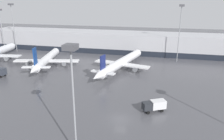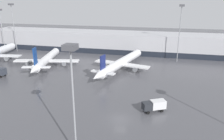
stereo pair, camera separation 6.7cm
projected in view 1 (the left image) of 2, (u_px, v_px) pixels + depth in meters
The scene contains 9 objects.
ground_plane at pixel (120, 119), 45.35m from camera, with size 320.00×320.00×0.00m, color #4C4C51.
terminal_building at pixel (148, 43), 101.13m from camera, with size 160.00×27.64×9.00m.
parked_jet_0 at pixel (122, 63), 76.80m from camera, with size 20.33×37.98×8.24m.
parked_jet_3 at pixel (46, 60), 80.56m from camera, with size 23.94×32.01×9.35m.
service_truck_1 at pixel (154, 105), 48.20m from camera, with size 5.45×4.12×2.53m.
apron_light_mast_0 at pixel (0, 19), 100.12m from camera, with size 1.80×1.80×19.75m.
apron_light_mast_2 at pixel (12, 15), 100.40m from camera, with size 1.80×1.80×22.12m.
apron_light_mast_3 at pixel (72, 71), 30.74m from camera, with size 1.80×1.80×17.97m.
apron_light_mast_4 at pixel (181, 18), 82.62m from camera, with size 1.80×1.80×22.08m.
Camera 1 is at (7.76, -39.26, 23.74)m, focal length 35.00 mm.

